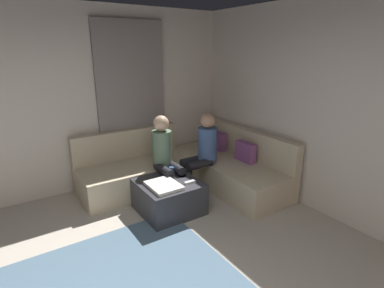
{
  "coord_description": "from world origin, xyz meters",
  "views": [
    {
      "loc": [
        1.62,
        -0.52,
        2.09
      ],
      "look_at": [
        -1.63,
        1.63,
        0.85
      ],
      "focal_mm": 28.28,
      "sensor_mm": 36.0,
      "label": 1
    }
  ],
  "objects": [
    {
      "name": "wall_left",
      "position": [
        -2.94,
        0.0,
        1.35
      ],
      "size": [
        0.12,
        6.0,
        2.7
      ],
      "primitive_type": "cube",
      "color": "beige",
      "rests_on": "ground_plane"
    },
    {
      "name": "person_on_couch_back",
      "position": [
        -1.82,
        1.93,
        0.66
      ],
      "size": [
        0.3,
        0.6,
        1.2
      ],
      "rotation": [
        0.0,
        0.0,
        3.14
      ],
      "color": "black",
      "rests_on": "ground_plane"
    },
    {
      "name": "curtain_panel",
      "position": [
        -2.84,
        1.3,
        1.25
      ],
      "size": [
        0.06,
        1.1,
        2.5
      ],
      "primitive_type": "cube",
      "color": "gray",
      "rests_on": "ground_plane"
    },
    {
      "name": "ottoman",
      "position": [
        -1.56,
        1.21,
        0.21
      ],
      "size": [
        0.76,
        0.76,
        0.42
      ],
      "primitive_type": "cube",
      "color": "#333338",
      "rests_on": "ground_plane"
    },
    {
      "name": "game_remote",
      "position": [
        -1.38,
        1.43,
        0.43
      ],
      "size": [
        0.05,
        0.15,
        0.02
      ],
      "primitive_type": "cube",
      "color": "white",
      "rests_on": "ottoman"
    },
    {
      "name": "person_on_couch_side",
      "position": [
        -1.93,
        1.38,
        0.66
      ],
      "size": [
        0.6,
        0.3,
        1.2
      ],
      "rotation": [
        0.0,
        0.0,
        -1.57
      ],
      "color": "black",
      "rests_on": "ground_plane"
    },
    {
      "name": "coffee_mug",
      "position": [
        -1.78,
        1.39,
        0.47
      ],
      "size": [
        0.08,
        0.08,
        0.1
      ],
      "primitive_type": "cylinder",
      "color": "#334C72",
      "rests_on": "ottoman"
    },
    {
      "name": "folded_blanket",
      "position": [
        -1.46,
        1.09,
        0.44
      ],
      "size": [
        0.44,
        0.36,
        0.04
      ],
      "primitive_type": "cube",
      "color": "white",
      "rests_on": "ottoman"
    },
    {
      "name": "sectional_couch",
      "position": [
        -2.08,
        1.88,
        0.28
      ],
      "size": [
        2.1,
        2.55,
        0.87
      ],
      "color": "#C6B593",
      "rests_on": "ground_plane"
    },
    {
      "name": "wall_back",
      "position": [
        0.0,
        2.94,
        1.35
      ],
      "size": [
        6.0,
        0.12,
        2.7
      ],
      "primitive_type": "cube",
      "color": "beige",
      "rests_on": "ground_plane"
    }
  ]
}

